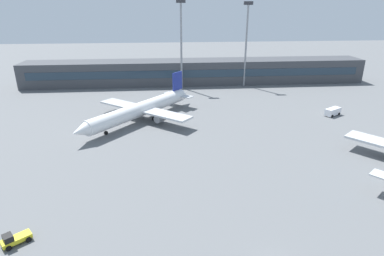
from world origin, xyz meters
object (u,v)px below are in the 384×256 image
baggage_tug_yellow (14,239)px  service_van_white (333,112)px  floodlight_tower_east (246,39)px  floodlight_tower_west (181,40)px  airplane_mid (140,109)px

baggage_tug_yellow → service_van_white: service_van_white is taller
floodlight_tower_east → baggage_tug_yellow: bearing=-121.4°
floodlight_tower_west → floodlight_tower_east: size_ratio=1.02×
airplane_mid → floodlight_tower_east: floodlight_tower_east is taller
baggage_tug_yellow → service_van_white: bearing=34.5°
baggage_tug_yellow → floodlight_tower_east: (50.60, 82.75, 16.35)m
floodlight_tower_west → floodlight_tower_east: (23.88, 1.73, -0.33)m
service_van_white → floodlight_tower_east: bearing=114.1°
floodlight_tower_west → baggage_tug_yellow: bearing=-108.3°
service_van_white → floodlight_tower_east: 43.33m
airplane_mid → baggage_tug_yellow: bearing=-106.4°
airplane_mid → service_van_white: 53.49m
service_van_white → floodlight_tower_west: size_ratio=0.18×
baggage_tug_yellow → floodlight_tower_west: 86.93m
service_van_white → floodlight_tower_east: (-16.47, 36.73, 16.04)m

